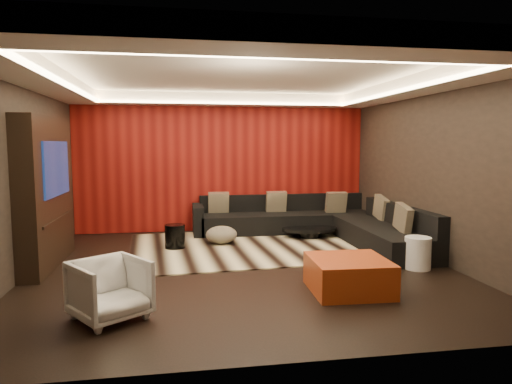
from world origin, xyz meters
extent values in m
cube|color=black|center=(0.00, 0.00, -0.01)|extent=(6.00, 6.00, 0.02)
cube|color=silver|center=(0.00, 0.00, 2.81)|extent=(6.00, 6.00, 0.02)
cube|color=black|center=(0.00, 3.01, 1.40)|extent=(6.00, 0.02, 2.80)
cube|color=black|center=(-3.01, 0.00, 1.40)|extent=(0.02, 6.00, 2.80)
cube|color=black|center=(3.01, 0.00, 1.40)|extent=(0.02, 6.00, 2.80)
cube|color=#6B0C0A|center=(0.00, 2.97, 1.40)|extent=(5.98, 0.05, 2.78)
cube|color=silver|center=(0.00, 2.70, 2.69)|extent=(6.00, 0.60, 0.22)
cube|color=silver|center=(0.00, -2.70, 2.69)|extent=(6.00, 0.60, 0.22)
cube|color=silver|center=(-2.70, 0.00, 2.69)|extent=(0.60, 4.80, 0.22)
cube|color=silver|center=(2.70, 0.00, 2.69)|extent=(0.60, 4.80, 0.22)
cube|color=#FFD899|center=(0.00, 2.36, 2.60)|extent=(4.80, 0.08, 0.04)
cube|color=#FFD899|center=(0.00, -2.36, 2.60)|extent=(4.80, 0.08, 0.04)
cube|color=#FFD899|center=(-2.36, 0.00, 2.60)|extent=(0.08, 4.80, 0.04)
cube|color=#FFD899|center=(2.36, 0.00, 2.60)|extent=(0.08, 4.80, 0.04)
cube|color=black|center=(-2.85, 0.60, 1.10)|extent=(0.30, 2.00, 2.20)
cube|color=black|center=(-2.69, 0.60, 1.45)|extent=(0.04, 1.30, 0.80)
cube|color=black|center=(-2.69, 0.60, 0.70)|extent=(0.04, 1.60, 0.04)
cube|color=beige|center=(0.26, 1.32, 0.01)|extent=(4.21, 3.28, 0.02)
cylinder|color=black|center=(1.56, 1.87, 0.11)|extent=(1.09, 1.09, 0.18)
cylinder|color=black|center=(-0.99, 1.36, 0.22)|extent=(0.39, 0.39, 0.41)
ellipsoid|color=beige|center=(-0.17, 1.60, 0.18)|extent=(0.58, 0.58, 0.31)
cylinder|color=white|center=(2.50, -0.50, 0.23)|extent=(0.39, 0.39, 0.47)
cube|color=#A33E15|center=(1.14, -1.30, 0.21)|extent=(0.96, 0.96, 0.41)
imported|color=silver|center=(-1.62, -1.76, 0.32)|extent=(0.95, 0.96, 0.63)
cube|color=black|center=(1.25, 2.55, 0.20)|extent=(3.50, 0.90, 0.40)
cube|color=black|center=(1.25, 2.90, 0.57)|extent=(3.50, 0.20, 0.35)
cube|color=black|center=(2.55, 0.80, 0.20)|extent=(0.90, 2.60, 0.40)
cube|color=black|center=(2.90, 0.80, 0.57)|extent=(0.20, 2.60, 0.35)
cube|color=black|center=(-0.55, 2.55, 0.30)|extent=(0.20, 0.90, 0.60)
cube|color=#C3B18F|center=(2.65, 0.26, 0.62)|extent=(0.12, 0.50, 0.50)
cube|color=#C3B18F|center=(-0.12, 2.75, 0.62)|extent=(0.42, 0.20, 0.44)
cube|color=#C3B18F|center=(2.27, 2.39, 0.62)|extent=(0.42, 0.20, 0.44)
cube|color=#C3B18F|center=(1.08, 2.70, 0.62)|extent=(0.42, 0.20, 0.44)
cube|color=#C3B18F|center=(2.81, 1.43, 0.62)|extent=(0.12, 0.50, 0.50)
camera|label=1|loc=(-0.89, -6.51, 1.81)|focal=32.00mm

